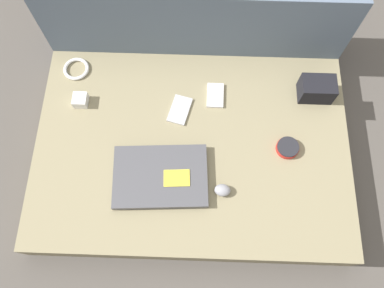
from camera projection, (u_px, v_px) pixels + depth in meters
name	position (u px, v px, depth m)	size (l,w,h in m)	color
ground_plane	(192.00, 157.00, 1.49)	(8.00, 8.00, 0.00)	#4C4742
couch_seat	(192.00, 152.00, 1.43)	(1.16, 0.79, 0.12)	#847A5B
couch_backrest	(196.00, 19.00, 1.46)	(1.16, 0.20, 0.44)	slate
laptop	(161.00, 177.00, 1.31)	(0.34, 0.24, 0.03)	#47474C
computer_mouse	(222.00, 190.00, 1.29)	(0.06, 0.05, 0.03)	gray
speaker_puck	(288.00, 147.00, 1.36)	(0.08, 0.08, 0.03)	red
phone_silver	(215.00, 95.00, 1.44)	(0.06, 0.10, 0.01)	silver
phone_black	(180.00, 110.00, 1.42)	(0.10, 0.13, 0.01)	#B7B7BC
camera_pouch	(317.00, 89.00, 1.41)	(0.13, 0.09, 0.09)	black
charger_brick	(80.00, 100.00, 1.42)	(0.05, 0.05, 0.04)	silver
cable_coil	(76.00, 69.00, 1.48)	(0.10, 0.10, 0.01)	white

